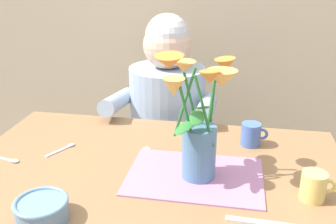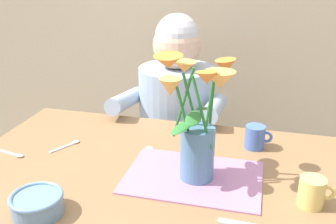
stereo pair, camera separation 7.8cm
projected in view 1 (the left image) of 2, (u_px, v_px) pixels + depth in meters
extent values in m
cube|color=olive|center=(151.00, 177.00, 1.19)|extent=(1.20, 0.80, 0.04)
cylinder|color=olive|center=(51.00, 198.00, 1.73)|extent=(0.06, 0.06, 0.70)
cylinder|color=#4C4C56|center=(167.00, 201.00, 1.96)|extent=(0.30, 0.30, 0.40)
cylinder|color=#99ADC6|center=(167.00, 120.00, 1.79)|extent=(0.34, 0.34, 0.50)
sphere|color=#DBB293|center=(167.00, 45.00, 1.66)|extent=(0.21, 0.21, 0.21)
sphere|color=silver|center=(167.00, 36.00, 1.65)|extent=(0.19, 0.19, 0.19)
cylinder|color=#99ADC6|center=(118.00, 101.00, 1.65)|extent=(0.07, 0.33, 0.12)
cylinder|color=#99ADC6|center=(207.00, 107.00, 1.59)|extent=(0.07, 0.33, 0.12)
cube|color=#B275A3|center=(195.00, 176.00, 1.15)|extent=(0.40, 0.28, 0.00)
cylinder|color=teal|center=(199.00, 153.00, 1.12)|extent=(0.10, 0.10, 0.16)
cylinder|color=#2D7533|center=(210.00, 112.00, 1.07)|extent=(0.03, 0.04, 0.19)
cone|color=#EFA84C|center=(222.00, 79.00, 1.03)|extent=(0.12, 0.12, 0.05)
sphere|color=#E5D14C|center=(222.00, 77.00, 1.02)|extent=(0.02, 0.02, 0.02)
cylinder|color=#2D7533|center=(212.00, 104.00, 1.11)|extent=(0.02, 0.02, 0.21)
cone|color=orange|center=(225.00, 65.00, 1.10)|extent=(0.08, 0.08, 0.05)
sphere|color=#E5D14C|center=(226.00, 63.00, 1.10)|extent=(0.02, 0.02, 0.02)
cylinder|color=#2D7533|center=(192.00, 104.00, 1.12)|extent=(0.05, 0.03, 0.20)
cone|color=#EFA84C|center=(184.00, 66.00, 1.13)|extent=(0.10, 0.10, 0.04)
sphere|color=#E5D14C|center=(184.00, 65.00, 1.12)|extent=(0.02, 0.02, 0.02)
cylinder|color=#2D7533|center=(185.00, 103.00, 1.09)|extent=(0.07, 0.03, 0.22)
cone|color=orange|center=(169.00, 62.00, 1.06)|extent=(0.09, 0.10, 0.05)
sphere|color=#E5D14C|center=(169.00, 60.00, 1.06)|extent=(0.02, 0.02, 0.02)
cylinder|color=#2D7533|center=(187.00, 116.00, 1.05)|extent=(0.04, 0.04, 0.18)
cone|color=#EFA84C|center=(174.00, 87.00, 0.99)|extent=(0.08, 0.08, 0.05)
sphere|color=#E5D14C|center=(174.00, 85.00, 0.99)|extent=(0.02, 0.02, 0.02)
cylinder|color=#2D7533|center=(204.00, 112.00, 1.05)|extent=(0.07, 0.02, 0.20)
cone|color=orange|center=(210.00, 77.00, 0.99)|extent=(0.08, 0.08, 0.04)
sphere|color=#E5D14C|center=(210.00, 75.00, 0.99)|extent=(0.02, 0.02, 0.02)
ellipsoid|color=#2D7533|center=(186.00, 126.00, 1.04)|extent=(0.08, 0.10, 0.03)
ellipsoid|color=#2D7533|center=(203.00, 108.00, 1.13)|extent=(0.04, 0.09, 0.05)
ellipsoid|color=#2D7533|center=(197.00, 117.00, 1.02)|extent=(0.04, 0.09, 0.02)
cylinder|color=#6689A8|center=(42.00, 211.00, 0.96)|extent=(0.13, 0.13, 0.05)
torus|color=#6689A8|center=(41.00, 202.00, 0.95)|extent=(0.14, 0.14, 0.01)
cube|color=silver|center=(264.00, 223.00, 0.95)|extent=(0.19, 0.02, 0.00)
cylinder|color=#E5C666|center=(313.00, 186.00, 1.03)|extent=(0.07, 0.07, 0.08)
torus|color=#E5C666|center=(328.00, 186.00, 1.03)|extent=(0.04, 0.01, 0.04)
cylinder|color=#476BB7|center=(251.00, 134.00, 1.34)|extent=(0.07, 0.07, 0.08)
torus|color=#476BB7|center=(262.00, 134.00, 1.33)|extent=(0.04, 0.01, 0.04)
cube|color=silver|center=(58.00, 151.00, 1.30)|extent=(0.06, 0.09, 0.00)
ellipsoid|color=silver|center=(71.00, 145.00, 1.34)|extent=(0.03, 0.03, 0.01)
cube|color=silver|center=(160.00, 153.00, 1.29)|extent=(0.09, 0.05, 0.00)
ellipsoid|color=silver|center=(147.00, 149.00, 1.32)|extent=(0.03, 0.03, 0.01)
cube|color=silver|center=(2.00, 158.00, 1.26)|extent=(0.10, 0.03, 0.00)
ellipsoid|color=silver|center=(15.00, 161.00, 1.24)|extent=(0.03, 0.03, 0.01)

